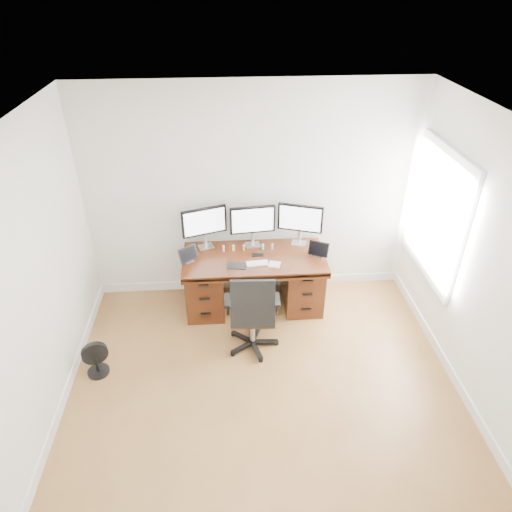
{
  "coord_description": "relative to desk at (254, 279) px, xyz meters",
  "views": [
    {
      "loc": [
        -0.31,
        -2.77,
        3.68
      ],
      "look_at": [
        0.0,
        1.5,
        0.95
      ],
      "focal_mm": 32.0,
      "sensor_mm": 36.0,
      "label": 1
    }
  ],
  "objects": [
    {
      "name": "figurine_orange",
      "position": [
        -0.24,
        0.12,
        0.4
      ],
      "size": [
        0.03,
        0.03,
        0.09
      ],
      "color": "gold",
      "rests_on": "desk"
    },
    {
      "name": "desk",
      "position": [
        0.0,
        0.0,
        0.0
      ],
      "size": [
        1.7,
        0.8,
        0.75
      ],
      "color": "#3C1B0C",
      "rests_on": "ground"
    },
    {
      "name": "tablet_right",
      "position": [
        0.76,
        -0.08,
        0.43
      ],
      "size": [
        0.24,
        0.17,
        0.19
      ],
      "rotation": [
        0.0,
        0.0,
        -0.46
      ],
      "color": "silver",
      "rests_on": "desk"
    },
    {
      "name": "floor_fan",
      "position": [
        -1.74,
        -1.04,
        -0.21
      ],
      "size": [
        0.27,
        0.23,
        0.4
      ],
      "rotation": [
        0.0,
        0.0,
        0.37
      ],
      "color": "black",
      "rests_on": "ground"
    },
    {
      "name": "trackpad",
      "position": [
        0.22,
        -0.22,
        0.35
      ],
      "size": [
        0.16,
        0.16,
        0.01
      ],
      "primitive_type": "cube",
      "rotation": [
        0.0,
        0.0,
        -0.28
      ],
      "color": "silver",
      "rests_on": "desk"
    },
    {
      "name": "figurine_pink",
      "position": [
        -0.36,
        0.12,
        0.4
      ],
      "size": [
        0.03,
        0.03,
        0.09
      ],
      "color": "pink",
      "rests_on": "desk"
    },
    {
      "name": "tablet_left",
      "position": [
        -0.77,
        -0.08,
        0.43
      ],
      "size": [
        0.23,
        0.2,
        0.19
      ],
      "rotation": [
        0.0,
        0.0,
        0.66
      ],
      "color": "silver",
      "rests_on": "desk"
    },
    {
      "name": "figurine_blue",
      "position": [
        0.12,
        0.12,
        0.4
      ],
      "size": [
        0.03,
        0.03,
        0.09
      ],
      "color": "#62AFEF",
      "rests_on": "desk"
    },
    {
      "name": "back_wall",
      "position": [
        0.0,
        0.42,
        0.95
      ],
      "size": [
        4.0,
        0.1,
        2.7
      ],
      "primitive_type": "cube",
      "color": "white",
      "rests_on": "ground"
    },
    {
      "name": "phone",
      "position": [
        0.04,
        -0.0,
        0.35
      ],
      "size": [
        0.13,
        0.07,
        0.01
      ],
      "primitive_type": "cube",
      "rotation": [
        0.0,
        0.0,
        -0.0
      ],
      "color": "black",
      "rests_on": "desk"
    },
    {
      "name": "figurine_purple",
      "position": [
        0.23,
        0.12,
        0.4
      ],
      "size": [
        0.03,
        0.03,
        0.09
      ],
      "color": "#8B6DD8",
      "rests_on": "desk"
    },
    {
      "name": "monitor_right",
      "position": [
        0.58,
        0.24,
        0.68
      ],
      "size": [
        0.53,
        0.21,
        0.53
      ],
      "rotation": [
        0.0,
        0.0,
        -0.32
      ],
      "color": "silver",
      "rests_on": "desk"
    },
    {
      "name": "monitor_left",
      "position": [
        -0.58,
        0.24,
        0.68
      ],
      "size": [
        0.53,
        0.21,
        0.53
      ],
      "rotation": [
        0.0,
        0.0,
        0.32
      ],
      "color": "silver",
      "rests_on": "desk"
    },
    {
      "name": "right_wall",
      "position": [
        2.0,
        -1.72,
        0.95
      ],
      "size": [
        0.1,
        4.5,
        2.7
      ],
      "color": "white",
      "rests_on": "ground"
    },
    {
      "name": "ground",
      "position": [
        0.0,
        -1.83,
        -0.4
      ],
      "size": [
        4.5,
        4.5,
        0.0
      ],
      "primitive_type": "plane",
      "color": "olive",
      "rests_on": "ground"
    },
    {
      "name": "figurine_brown",
      "position": [
        -0.12,
        0.12,
        0.4
      ],
      "size": [
        0.03,
        0.03,
        0.09
      ],
      "color": "olive",
      "rests_on": "desk"
    },
    {
      "name": "drawing_tablet",
      "position": [
        -0.21,
        -0.22,
        0.35
      ],
      "size": [
        0.23,
        0.17,
        0.01
      ],
      "primitive_type": "cube",
      "rotation": [
        0.0,
        0.0,
        -0.15
      ],
      "color": "black",
      "rests_on": "desk"
    },
    {
      "name": "keyboard",
      "position": [
        0.03,
        -0.19,
        0.36
      ],
      "size": [
        0.26,
        0.13,
        0.01
      ],
      "primitive_type": "cube",
      "rotation": [
        0.0,
        0.0,
        0.08
      ],
      "color": "white",
      "rests_on": "desk"
    },
    {
      "name": "monitor_center",
      "position": [
        0.0,
        0.24,
        0.68
      ],
      "size": [
        0.55,
        0.16,
        0.53
      ],
      "rotation": [
        0.0,
        0.0,
        0.1
      ],
      "color": "silver",
      "rests_on": "desk"
    },
    {
      "name": "office_chair",
      "position": [
        -0.07,
        -0.79,
        -0.06
      ],
      "size": [
        0.6,
        0.58,
        1.04
      ],
      "rotation": [
        0.0,
        0.0,
        -0.04
      ],
      "color": "black",
      "rests_on": "ground"
    }
  ]
}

